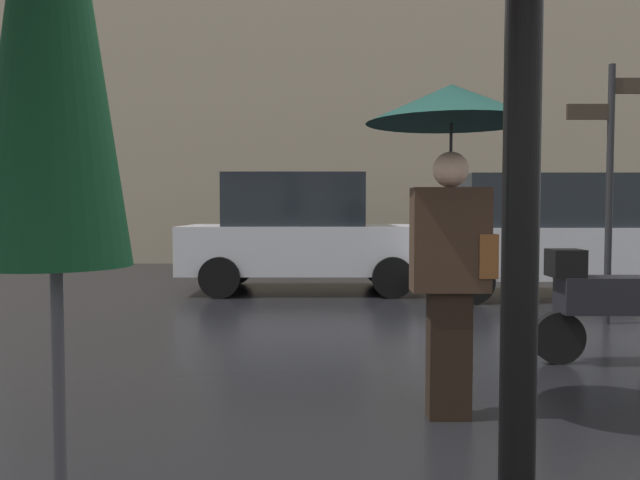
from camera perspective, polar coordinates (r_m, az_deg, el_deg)
folded_patio_umbrella_far at (r=2.04m, az=-23.49°, el=18.45°), size 0.46×0.46×2.79m
pedestrian_with_umbrella at (r=4.13m, az=11.68°, el=7.56°), size 1.10×1.10×2.16m
parked_scooter at (r=6.07m, az=24.62°, el=-5.05°), size 1.43×0.32×1.23m
parked_car_left at (r=10.39m, az=19.73°, el=0.42°), size 4.45×1.91×1.88m
parked_car_right at (r=10.40m, az=-1.75°, el=0.68°), size 4.05×1.98×1.93m
street_signpost at (r=8.13m, az=24.70°, el=5.98°), size 1.08×0.08×3.04m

